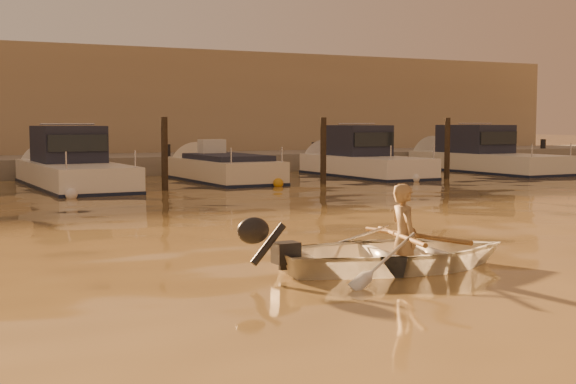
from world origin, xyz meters
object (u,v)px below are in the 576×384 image
waterfront_building (66,109)px  moored_boat_2 (73,165)px  dinghy (397,253)px  person (404,238)px  moored_boat_5 (487,155)px  moored_boat_4 (365,158)px  moored_boat_3 (224,174)px

waterfront_building → moored_boat_2: bearing=-101.2°
dinghy → person: (0.10, -0.02, 0.19)m
person → moored_boat_5: moored_boat_5 is taller
waterfront_building → person: bearing=-92.9°
moored_boat_2 → moored_boat_4: bearing=0.0°
moored_boat_3 → waterfront_building: 11.49m
moored_boat_3 → moored_boat_4: bearing=0.0°
moored_boat_5 → moored_boat_3: bearing=180.0°
person → moored_boat_4: moored_boat_4 is taller
dinghy → moored_boat_5: moored_boat_5 is taller
dinghy → moored_boat_2: size_ratio=0.42×
person → moored_boat_3: 15.31m
moored_boat_2 → moored_boat_3: size_ratio=1.26×
waterfront_building → dinghy: bearing=-93.1°
moored_boat_2 → moored_boat_4: (9.91, 0.00, 0.00)m
dinghy → moored_boat_4: (9.14, 14.81, 0.43)m
moored_boat_3 → moored_boat_5: bearing=0.0°
moored_boat_5 → waterfront_building: waterfront_building is taller
moored_boat_4 → waterfront_building: waterfront_building is taller
moored_boat_2 → moored_boat_4: same height
person → moored_boat_4: size_ratio=0.22×
person → moored_boat_2: 14.85m
dinghy → person: 0.22m
moored_boat_3 → person: bearing=-104.4°
dinghy → moored_boat_5: size_ratio=0.41×
moored_boat_5 → moored_boat_2: bearing=180.0°
person → moored_boat_4: 17.37m
person → moored_boat_4: (9.04, 14.83, 0.23)m
moored_boat_5 → person: bearing=-134.2°
person → waterfront_building: bearing=6.9°
moored_boat_2 → moored_boat_5: size_ratio=0.98×
moored_boat_4 → dinghy: bearing=-121.7°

